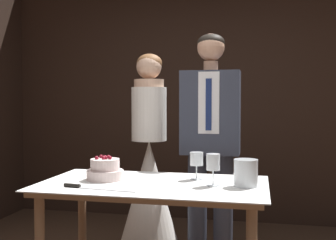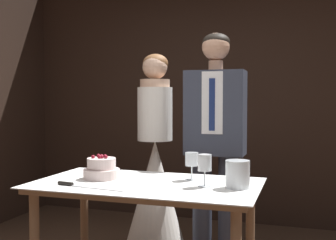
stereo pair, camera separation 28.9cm
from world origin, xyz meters
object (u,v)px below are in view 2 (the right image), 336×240
at_px(cake_knife, 78,185).
at_px(bride, 155,183).
at_px(wine_glass_middle, 192,160).
at_px(wine_glass_near, 205,164).
at_px(tiered_cake, 101,169).
at_px(groom, 215,134).
at_px(hurricane_candle, 238,175).
at_px(cake_table, 146,199).

distance_m(cake_knife, bride, 1.09).
height_order(cake_knife, wine_glass_middle, wine_glass_middle).
relative_size(wine_glass_middle, bride, 0.10).
bearing_deg(bride, wine_glass_near, -54.60).
xyz_separation_m(tiered_cake, wine_glass_near, (0.67, -0.05, 0.07)).
bearing_deg(groom, bride, 179.94).
bearing_deg(wine_glass_near, hurricane_candle, 6.41).
height_order(tiered_cake, groom, groom).
relative_size(cake_table, groom, 0.75).
xyz_separation_m(wine_glass_middle, groom, (0.01, 0.67, 0.11)).
bearing_deg(groom, cake_knife, -118.27).
height_order(wine_glass_middle, hurricane_candle, wine_glass_middle).
distance_m(cake_knife, wine_glass_near, 0.73).
height_order(wine_glass_middle, groom, groom).
distance_m(cake_table, hurricane_candle, 0.57).
xyz_separation_m(cake_table, bride, (-0.25, 0.84, -0.08)).
xyz_separation_m(cake_table, hurricane_candle, (0.54, 0.01, 0.17)).
relative_size(cake_knife, hurricane_candle, 2.83).
distance_m(cake_table, wine_glass_near, 0.43).
relative_size(hurricane_candle, groom, 0.09).
bearing_deg(wine_glass_near, tiered_cake, 176.06).
bearing_deg(cake_table, bride, 106.31).
bearing_deg(bride, cake_knife, -94.51).
bearing_deg(wine_glass_middle, bride, 125.58).
height_order(cake_table, hurricane_candle, hurricane_candle).
bearing_deg(tiered_cake, cake_table, -6.76).
bearing_deg(cake_knife, groom, 68.93).
xyz_separation_m(wine_glass_near, hurricane_candle, (0.18, 0.02, -0.06)).
xyz_separation_m(tiered_cake, cake_knife, (-0.01, -0.27, -0.05)).
xyz_separation_m(hurricane_candle, bride, (-0.79, 0.83, -0.25)).
distance_m(cake_knife, hurricane_candle, 0.91).
bearing_deg(wine_glass_middle, tiered_cake, -166.80).
xyz_separation_m(wine_glass_near, groom, (-0.11, 0.85, 0.10)).
relative_size(tiered_cake, bride, 0.14).
bearing_deg(wine_glass_near, cake_table, 178.57).
distance_m(tiered_cake, wine_glass_near, 0.68).
distance_m(wine_glass_near, wine_glass_middle, 0.21).
relative_size(wine_glass_middle, groom, 0.10).
bearing_deg(cake_table, groom, 73.68).
distance_m(cake_table, wine_glass_middle, 0.36).
height_order(wine_glass_near, hurricane_candle, wine_glass_near).
distance_m(tiered_cake, hurricane_candle, 0.86).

